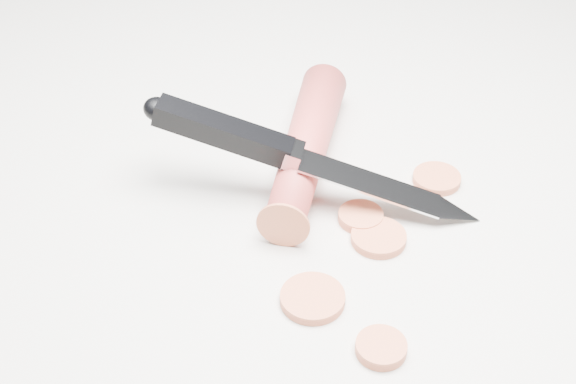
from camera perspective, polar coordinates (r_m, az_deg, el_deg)
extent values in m
plane|color=beige|center=(0.56, 3.66, -0.12)|extent=(2.40, 2.40, 0.00)
cylinder|color=#BC3331|center=(0.58, 1.31, 3.28)|extent=(0.08, 0.17, 0.03)
cylinder|color=#CD5D38|center=(0.53, 6.46, -3.24)|extent=(0.04, 0.04, 0.01)
cylinder|color=#CD5D38|center=(0.58, 10.53, 0.94)|extent=(0.03, 0.03, 0.01)
cylinder|color=#CD5D38|center=(0.54, 5.19, -1.77)|extent=(0.03, 0.03, 0.01)
cylinder|color=#CD5D38|center=(0.49, 1.76, -7.56)|extent=(0.04, 0.04, 0.01)
cylinder|color=#CD5D38|center=(0.46, 6.64, -10.93)|extent=(0.03, 0.03, 0.01)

